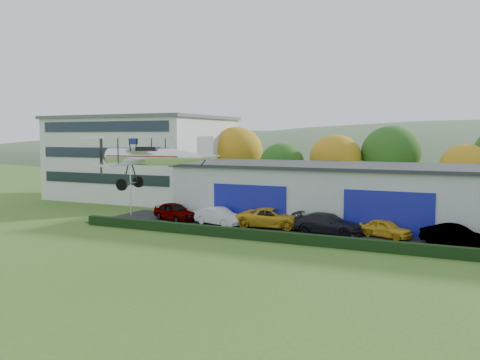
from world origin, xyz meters
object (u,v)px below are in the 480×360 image
at_px(hangar, 399,195).
at_px(car_1, 219,216).
at_px(car_3, 328,224).
at_px(biplane, 149,155).
at_px(office_block, 143,157).
at_px(car_0, 175,211).
at_px(car_2, 271,218).
at_px(car_4, 386,229).
at_px(car_5, 455,236).
at_px(flagpole, 131,168).

relative_size(hangar, car_1, 8.64).
distance_m(car_3, biplane, 18.49).
xyz_separation_m(office_block, car_0, (13.74, -13.90, -4.34)).
bearing_deg(biplane, car_0, 111.24).
xyz_separation_m(office_block, car_2, (23.35, -13.55, -4.33)).
xyz_separation_m(car_0, car_4, (19.24, 0.11, -0.13)).
bearing_deg(car_5, car_4, 101.57).
distance_m(hangar, flagpole, 25.68).
bearing_deg(car_2, car_1, 95.22).
bearing_deg(biplane, office_block, 119.20).
bearing_deg(car_0, car_3, -68.74).
bearing_deg(flagpole, hangar, 13.51).
bearing_deg(car_3, car_0, 94.86).
height_order(car_0, car_3, car_0).
relative_size(flagpole, car_5, 1.72).
relative_size(car_0, car_5, 1.05).
relative_size(office_block, car_1, 4.38).
distance_m(flagpole, car_0, 6.91).
xyz_separation_m(flagpole, car_2, (15.24, -0.55, -3.90)).
height_order(hangar, car_3, hangar).
xyz_separation_m(office_block, car_1, (18.71, -14.45, -4.39)).
xyz_separation_m(car_0, car_2, (9.61, 0.36, 0.01)).
height_order(car_0, biplane, biplane).
xyz_separation_m(car_0, car_5, (24.23, -1.02, -0.06)).
bearing_deg(office_block, hangar, -12.01).
height_order(car_4, car_5, car_5).
relative_size(office_block, car_0, 4.24).
height_order(flagpole, car_1, flagpole).
xyz_separation_m(car_3, car_5, (9.44, -0.73, -0.05)).
relative_size(flagpole, car_0, 1.64).
xyz_separation_m(hangar, car_2, (-9.65, -6.52, -1.77)).
xyz_separation_m(car_4, car_5, (4.99, -1.12, 0.07)).
bearing_deg(biplane, car_4, 52.14).
bearing_deg(hangar, flagpole, -166.49).
height_order(car_0, car_4, car_0).
xyz_separation_m(car_3, biplane, (-5.47, -16.62, 5.98)).
distance_m(car_0, car_5, 24.25).
height_order(office_block, car_4, office_block).
bearing_deg(car_5, car_3, 109.83).
relative_size(car_2, biplane, 0.76).
relative_size(car_4, car_5, 0.88).
height_order(car_5, biplane, biplane).
bearing_deg(car_1, car_4, -71.65).
bearing_deg(car_0, car_1, -73.86).
bearing_deg(biplane, flagpole, 122.39).
bearing_deg(biplane, car_5, 39.20).
xyz_separation_m(hangar, flagpole, (-24.88, -5.98, 2.13)).
xyz_separation_m(office_block, flagpole, (8.12, -13.00, -0.43)).
height_order(office_block, car_2, office_block).
bearing_deg(car_4, car_2, 108.84).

